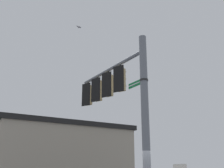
# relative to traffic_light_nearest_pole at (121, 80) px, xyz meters

# --- Properties ---
(signal_pole) EXTENTS (0.30, 0.30, 7.22)m
(signal_pole) POSITION_rel_traffic_light_nearest_pole_xyz_m (1.51, -0.66, -2.17)
(signal_pole) COLOR slate
(signal_pole) RESTS_ON ground
(mast_arm) EXTENTS (4.68, 2.11, 0.16)m
(mast_arm) POSITION_rel_traffic_light_nearest_pole_xyz_m (-0.80, 0.32, 0.78)
(mast_arm) COLOR slate
(traffic_light_nearest_pole) EXTENTS (0.54, 0.49, 1.31)m
(traffic_light_nearest_pole) POSITION_rel_traffic_light_nearest_pole_xyz_m (0.00, 0.00, 0.00)
(traffic_light_nearest_pole) COLOR black
(traffic_light_mid_inner) EXTENTS (0.54, 0.49, 1.31)m
(traffic_light_mid_inner) POSITION_rel_traffic_light_nearest_pole_xyz_m (-0.94, 0.40, 0.00)
(traffic_light_mid_inner) COLOR black
(traffic_light_mid_outer) EXTENTS (0.54, 0.49, 1.31)m
(traffic_light_mid_outer) POSITION_rel_traffic_light_nearest_pole_xyz_m (-1.87, 0.80, 0.00)
(traffic_light_mid_outer) COLOR black
(traffic_light_arm_end) EXTENTS (0.54, 0.49, 1.31)m
(traffic_light_arm_end) POSITION_rel_traffic_light_nearest_pole_xyz_m (-2.81, 1.19, 0.00)
(traffic_light_arm_end) COLOR black
(street_name_sign) EXTENTS (1.12, 0.58, 0.22)m
(street_name_sign) POSITION_rel_traffic_light_nearest_pole_xyz_m (1.30, -0.57, -0.51)
(street_name_sign) COLOR #147238
(bird_flying) EXTENTS (0.20, 0.26, 0.09)m
(bird_flying) POSITION_rel_traffic_light_nearest_pole_xyz_m (-2.70, 0.09, 3.54)
(bird_flying) COLOR gray
(storefront_building) EXTENTS (8.99, 10.11, 4.91)m
(storefront_building) POSITION_rel_traffic_light_nearest_pole_xyz_m (-7.14, 3.75, -3.32)
(storefront_building) COLOR #A89E89
(storefront_building) RESTS_ON ground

